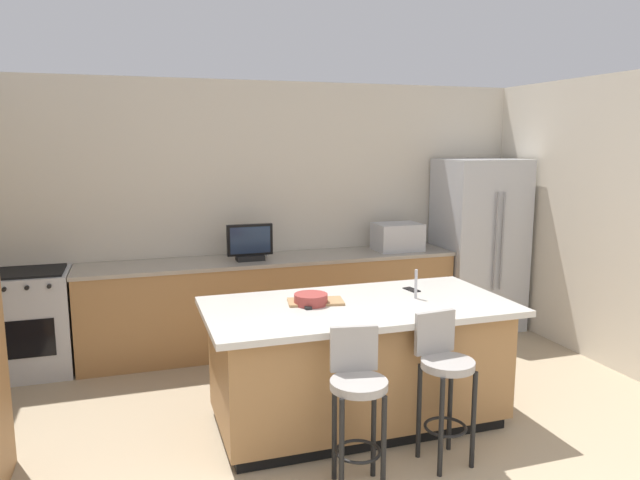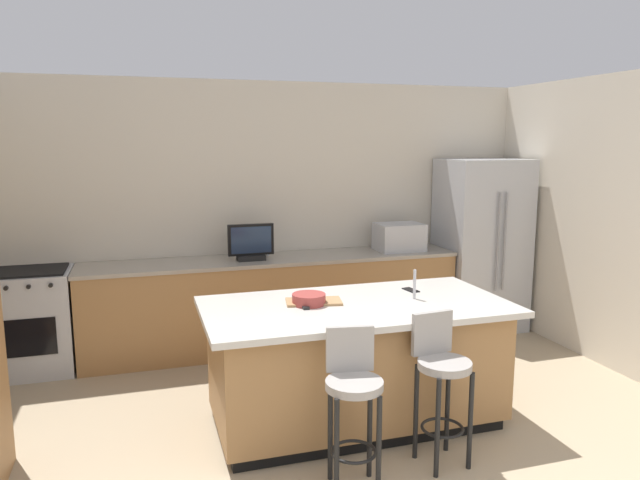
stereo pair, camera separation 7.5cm
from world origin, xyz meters
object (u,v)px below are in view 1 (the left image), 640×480
Objects in this scene: fruit_bowl at (311,299)px; cutting_board at (316,302)px; kitchen_island at (358,362)px; cell_phone at (412,290)px; range_oven at (26,323)px; bar_stool_left at (358,395)px; refrigerator at (478,244)px; microwave at (397,237)px; bar_stool_right at (444,375)px; tv_monitor at (250,244)px; tv_remote at (306,305)px.

cutting_board is (0.05, 0.03, -0.03)m from fruit_bowl.
cell_phone reaches higher than kitchen_island.
range_oven is at bearing 141.73° from fruit_bowl.
range_oven is at bearing 144.35° from kitchen_island.
cell_phone is at bearing 23.01° from kitchen_island.
bar_stool_left is 1.35m from cell_phone.
bar_stool_left is at bearing -49.67° from range_oven.
refrigerator is 12.43× the size of cell_phone.
fruit_bowl is at bearing -131.26° from microwave.
refrigerator is 2.99m from bar_stool_right.
tv_monitor is at bearing 95.66° from cutting_board.
bar_stool_right is 1.06m from fruit_bowl.
cell_phone is 0.94m from tv_remote.
range_oven is at bearing 144.12° from cell_phone.
refrigerator is at bearing 55.53° from bar_stool_left.
cutting_board is (2.17, -1.65, 0.45)m from range_oven.
microwave is at bearing 49.88° from tv_remote.
bar_stool_left reaches higher than kitchen_island.
kitchen_island is at bearing -122.95° from microwave.
microwave is (-0.96, 0.05, 0.13)m from refrigerator.
kitchen_island is 2.26× the size of bar_stool_right.
microwave is 1.65m from cell_phone.
kitchen_island is 0.75m from bar_stool_right.
cutting_board is at bearing -130.89° from microwave.
refrigerator reaches higher than tv_monitor.
refrigerator is 3.48m from bar_stool_left.
bar_stool_left is at bearing -91.37° from cutting_board.
range_oven is 3.33m from bar_stool_left.
refrigerator is at bearing 0.12° from tv_monitor.
range_oven reaches higher than kitchen_island.
fruit_bowl reaches higher than tv_remote.
bar_stool_left is at bearing -86.84° from tv_monitor.
tv_remote is 0.12m from cutting_board.
bar_stool_right is at bearing -41.10° from range_oven.
cutting_board is at bearing 98.23° from bar_stool_left.
bar_stool_right is at bearing -108.53° from microwave.
range_oven is 2.74m from tv_remote.
kitchen_island is at bearing -4.08° from tv_remote.
kitchen_island is at bearing -140.77° from refrigerator.
tv_monitor is (2.01, -0.05, 0.61)m from range_oven.
bar_stool_left is 0.88m from tv_remote.
cutting_board is (0.16, -1.60, -0.17)m from tv_monitor.
range_oven is at bearing 141.57° from tv_remote.
tv_monitor is 1.64m from fruit_bowl.
microwave is 2.31m from tv_remote.
cutting_board is (-1.43, -1.65, -0.15)m from microwave.
bar_stool_left is (-0.31, -0.77, 0.12)m from kitchen_island.
fruit_bowl is at bearing 165.71° from kitchen_island.
tv_remote is at bearing -145.93° from refrigerator.
microwave reaches higher than cell_phone.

